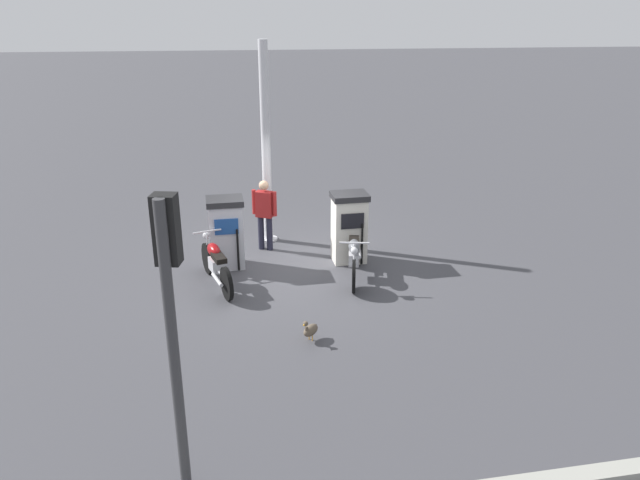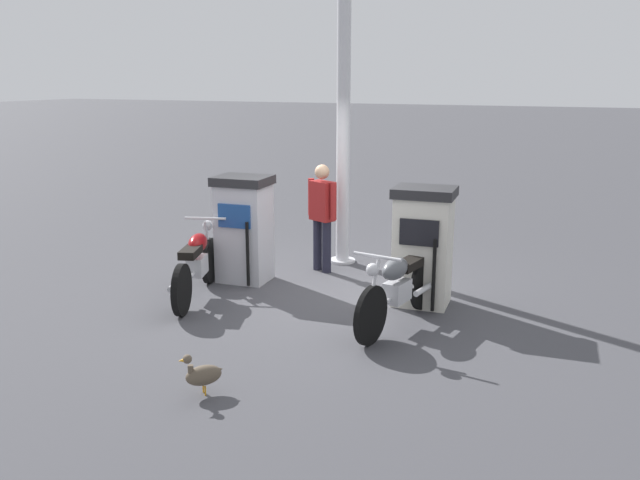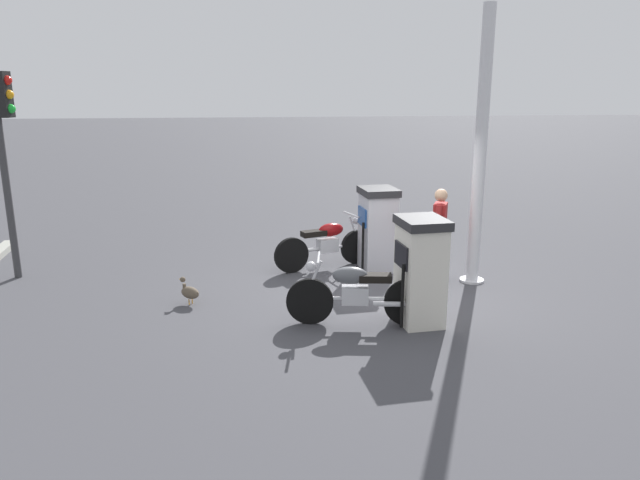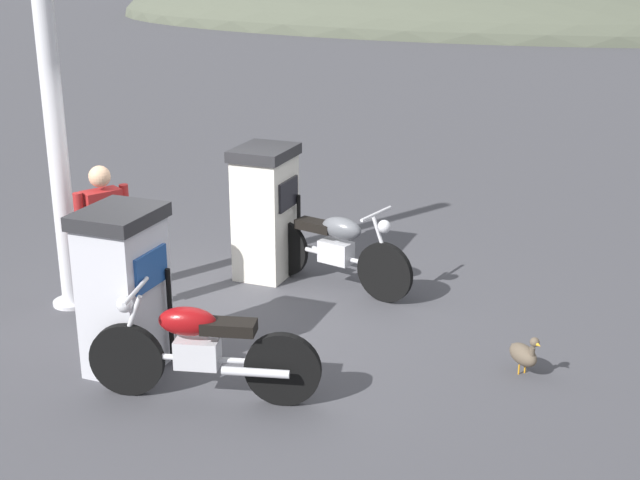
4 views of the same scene
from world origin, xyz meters
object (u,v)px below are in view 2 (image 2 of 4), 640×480
object	(u,v)px
motorcycle_far_pump	(398,287)
wandering_duck	(203,374)
motorcycle_near_pump	(196,263)
attendant_person	(322,211)
canopy_support_pole	(343,122)
fuel_pump_near	(244,228)
fuel_pump_far	(423,246)

from	to	relation	value
motorcycle_far_pump	wandering_duck	bearing A→B (deg)	-25.58
motorcycle_near_pump	attendant_person	size ratio (longest dim) A/B	1.19
wandering_duck	canopy_support_pole	xyz separation A→B (m)	(-4.62, -0.47, 1.93)
wandering_duck	canopy_support_pole	world-z (taller)	canopy_support_pole
fuel_pump_near	fuel_pump_far	bearing A→B (deg)	90.00
canopy_support_pole	motorcycle_near_pump	bearing A→B (deg)	-25.53
motorcycle_near_pump	motorcycle_far_pump	world-z (taller)	motorcycle_far_pump
motorcycle_far_pump	canopy_support_pole	xyz separation A→B (m)	(-2.30, -1.58, 1.65)
attendant_person	fuel_pump_far	bearing A→B (deg)	63.63
fuel_pump_far	motorcycle_far_pump	size ratio (longest dim) A/B	0.75
motorcycle_far_pump	fuel_pump_far	bearing A→B (deg)	177.04
motorcycle_far_pump	canopy_support_pole	size ratio (longest dim) A/B	0.45
canopy_support_pole	wandering_duck	bearing A→B (deg)	5.81
wandering_duck	canopy_support_pole	size ratio (longest dim) A/B	0.09
fuel_pump_far	canopy_support_pole	xyz separation A→B (m)	(-1.43, -1.63, 1.38)
attendant_person	motorcycle_near_pump	bearing A→B (deg)	-30.25
canopy_support_pole	motorcycle_far_pump	bearing A→B (deg)	34.51
fuel_pump_near	canopy_support_pole	distance (m)	2.18
attendant_person	wandering_duck	bearing A→B (deg)	7.93
canopy_support_pole	attendant_person	bearing A→B (deg)	-9.11
attendant_person	wandering_duck	xyz separation A→B (m)	(4.04, 0.56, -0.70)
motorcycle_near_pump	wandering_duck	size ratio (longest dim) A/B	4.59
attendant_person	wandering_duck	distance (m)	4.14
motorcycle_far_pump	attendant_person	xyz separation A→B (m)	(-1.72, -1.67, 0.42)
fuel_pump_far	attendant_person	xyz separation A→B (m)	(-0.85, -1.72, 0.14)
motorcycle_near_pump	motorcycle_far_pump	bearing A→B (deg)	90.36
motorcycle_far_pump	canopy_support_pole	world-z (taller)	canopy_support_pole
attendant_person	wandering_duck	world-z (taller)	attendant_person
attendant_person	canopy_support_pole	size ratio (longest dim) A/B	0.36
wandering_duck	motorcycle_near_pump	bearing A→B (deg)	-145.61
fuel_pump_far	canopy_support_pole	bearing A→B (deg)	-131.33
fuel_pump_near	fuel_pump_far	size ratio (longest dim) A/B	0.99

